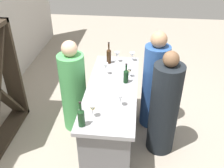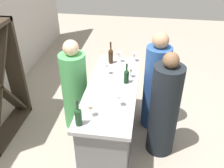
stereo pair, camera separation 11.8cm
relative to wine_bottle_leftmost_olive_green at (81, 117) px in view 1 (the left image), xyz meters
name	(u,v)px [view 1 (the left image)]	position (x,y,z in m)	size (l,w,h in m)	color
ground_plane	(112,140)	(0.77, -0.24, -1.08)	(12.00, 12.00, 0.00)	#9E9384
bar_counter	(112,115)	(0.77, -0.24, -0.60)	(1.81, 0.66, 0.97)	slate
wine_bottle_leftmost_olive_green	(81,117)	(0.00, 0.00, 0.00)	(0.07, 0.07, 0.31)	#193D1E
wine_bottle_second_left_dark_green	(126,75)	(0.91, -0.41, -0.01)	(0.07, 0.07, 0.28)	black
wine_bottle_center_amber_brown	(109,55)	(1.44, -0.12, 0.01)	(0.07, 0.07, 0.34)	#331E0F
wine_glass_near_left	(132,55)	(1.56, -0.47, -0.02)	(0.08, 0.08, 0.14)	white
wine_glass_near_center	(129,71)	(1.06, -0.45, -0.02)	(0.06, 0.06, 0.14)	white
wine_glass_near_right	(120,98)	(0.39, -0.38, 0.00)	(0.07, 0.07, 0.16)	white
wine_glass_far_left	(117,55)	(1.50, -0.24, 0.00)	(0.07, 0.07, 0.17)	white
wine_glass_far_center	(106,66)	(1.10, -0.12, 0.01)	(0.07, 0.07, 0.18)	white
wine_glass_far_right	(92,108)	(0.15, -0.09, 0.00)	(0.07, 0.07, 0.16)	white
person_left_guest	(164,109)	(0.73, -0.95, -0.38)	(0.49, 0.49, 1.54)	black
person_center_guest	(154,85)	(1.27, -0.83, -0.36)	(0.45, 0.45, 1.57)	#284C8C
person_server_behind	(73,90)	(1.07, 0.37, -0.42)	(0.44, 0.44, 1.47)	#4CA559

